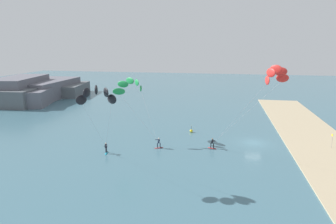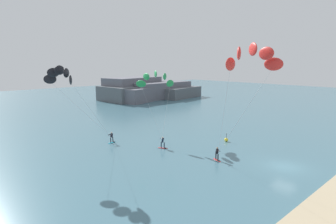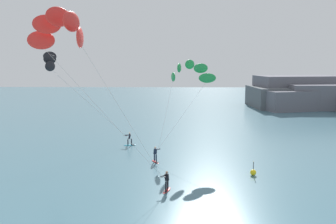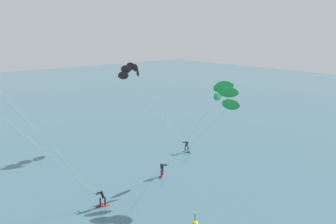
% 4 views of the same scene
% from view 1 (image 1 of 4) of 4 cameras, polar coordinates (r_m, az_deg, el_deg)
% --- Properties ---
extents(ground_plane, '(240.00, 240.00, 0.00)m').
position_cam_1_polar(ground_plane, '(50.15, 16.75, -5.91)').
color(ground_plane, '#426B7A').
extents(sand_strip, '(80.00, 10.90, 0.16)m').
position_cam_1_polar(sand_strip, '(52.31, 28.26, -6.07)').
color(sand_strip, tan).
rests_on(sand_strip, ground).
extents(kitesurfer_nearshore, '(8.56, 10.35, 13.57)m').
position_cam_1_polar(kitesurfer_nearshore, '(38.35, 20.04, 6.34)').
color(kitesurfer_nearshore, red).
rests_on(kitesurfer_nearshore, ground).
extents(kitesurfer_mid_water, '(10.60, 5.60, 11.60)m').
position_cam_1_polar(kitesurfer_mid_water, '(33.59, -13.96, 2.66)').
color(kitesurfer_mid_water, '#23ADD1').
rests_on(kitesurfer_mid_water, ground).
extents(kitesurfer_far_out, '(7.24, 8.76, 10.68)m').
position_cam_1_polar(kitesurfer_far_out, '(48.29, -7.38, 4.89)').
color(kitesurfer_far_out, red).
rests_on(kitesurfer_far_out, ground).
extents(marker_buoy, '(0.56, 0.56, 1.38)m').
position_cam_1_polar(marker_buoy, '(53.74, 4.66, -3.76)').
color(marker_buoy, yellow).
rests_on(marker_buoy, ground).
extents(beach_flag, '(0.57, 0.05, 2.20)m').
position_cam_1_polar(beach_flag, '(51.95, 29.94, -4.51)').
color(beach_flag, gray).
rests_on(beach_flag, sand_strip).
extents(distant_headland, '(33.45, 19.92, 7.04)m').
position_cam_1_polar(distant_headland, '(94.58, -24.69, 3.88)').
color(distant_headland, slate).
rests_on(distant_headland, ground).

